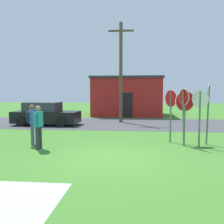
# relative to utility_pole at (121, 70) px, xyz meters

# --- Properties ---
(ground_plane) EXTENTS (80.00, 80.00, 0.00)m
(ground_plane) POSITION_rel_utility_pole_xyz_m (0.32, -9.85, -3.72)
(ground_plane) COLOR #3D7528
(street_asphalt) EXTENTS (60.00, 6.40, 0.01)m
(street_asphalt) POSITION_rel_utility_pole_xyz_m (0.32, -0.85, -3.71)
(street_asphalt) COLOR #424247
(street_asphalt) RESTS_ON ground
(building_background) EXTENTS (6.36, 5.09, 3.55)m
(building_background) POSITION_rel_utility_pole_xyz_m (0.24, 5.60, -1.94)
(building_background) COLOR #B2231E
(building_background) RESTS_ON ground
(utility_pole) EXTENTS (1.80, 0.24, 7.09)m
(utility_pole) POSITION_rel_utility_pole_xyz_m (0.00, 0.00, 0.00)
(utility_pole) COLOR brown
(utility_pole) RESTS_ON ground
(parked_car_on_street) EXTENTS (4.37, 2.16, 1.51)m
(parked_car_on_street) POSITION_rel_utility_pole_xyz_m (-4.89, -1.96, -3.03)
(parked_car_on_street) COLOR black
(parked_car_on_street) RESTS_ON ground
(stop_sign_leaning_right) EXTENTS (0.32, 0.60, 2.35)m
(stop_sign_leaning_right) POSITION_rel_utility_pole_xyz_m (3.05, -7.68, -2.15)
(stop_sign_leaning_right) COLOR #51664C
(stop_sign_leaning_right) RESTS_ON ground
(stop_sign_rear_left) EXTENTS (0.85, 0.28, 2.27)m
(stop_sign_rear_left) POSITION_rel_utility_pole_xyz_m (3.18, -7.18, -2.15)
(stop_sign_rear_left) COLOR #51664C
(stop_sign_rear_left) RESTS_ON ground
(stop_sign_rear_right) EXTENTS (0.27, 0.74, 2.54)m
(stop_sign_rear_right) POSITION_rel_utility_pole_xyz_m (4.10, -7.28, -1.98)
(stop_sign_rear_right) COLOR #51664C
(stop_sign_rear_right) RESTS_ON ground
(stop_sign_center_cluster) EXTENTS (0.54, 0.50, 2.29)m
(stop_sign_center_cluster) POSITION_rel_utility_pole_xyz_m (3.67, -7.73, -2.16)
(stop_sign_center_cluster) COLOR #51664C
(stop_sign_center_cluster) RESTS_ON ground
(stop_sign_nearest) EXTENTS (0.44, 0.66, 2.32)m
(stop_sign_nearest) POSITION_rel_utility_pole_xyz_m (2.63, -6.93, -2.13)
(stop_sign_nearest) COLOR #51664C
(stop_sign_nearest) RESTS_ON ground
(person_holding_notes) EXTENTS (0.45, 0.52, 1.69)m
(person_holding_notes) POSITION_rel_utility_pole_xyz_m (-3.19, -8.05, -2.74)
(person_holding_notes) COLOR #4C5670
(person_holding_notes) RESTS_ON ground
(person_in_teal) EXTENTS (0.26, 0.57, 1.69)m
(person_in_teal) POSITION_rel_utility_pole_xyz_m (-2.60, -8.78, -2.77)
(person_in_teal) COLOR #2D2D33
(person_in_teal) RESTS_ON ground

